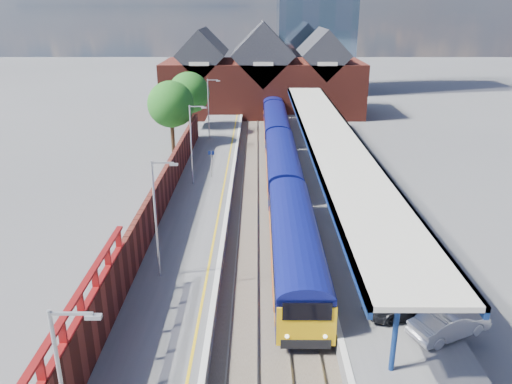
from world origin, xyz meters
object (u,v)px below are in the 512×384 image
lamp_post_b (158,213)px  parked_car_dark (408,302)px  platform_sign (211,159)px  parked_car_silver (449,323)px  train (279,141)px  lamp_post_c (193,140)px  lamp_post_d (210,105)px  parked_car_blue (411,257)px

lamp_post_b → parked_car_dark: 14.16m
platform_sign → parked_car_silver: 27.08m
train → lamp_post_c: bearing=-125.8°
lamp_post_b → parked_car_dark: size_ratio=1.53×
lamp_post_d → lamp_post_c: bearing=-90.0°
lamp_post_c → train: bearing=54.2°
lamp_post_b → parked_car_blue: size_ratio=1.71×
train → parked_car_dark: train is taller
lamp_post_c → parked_car_dark: bearing=-56.3°
parked_car_silver → train: bearing=-13.7°
parked_car_blue → lamp_post_c: bearing=66.3°
lamp_post_d → platform_sign: (1.36, -14.00, -2.30)m
train → lamp_post_d: (-7.86, 5.12, 2.87)m
lamp_post_b → parked_car_silver: 16.06m
lamp_post_b → lamp_post_c: size_ratio=1.00×
lamp_post_d → platform_sign: lamp_post_d is taller
train → parked_car_dark: 31.14m
lamp_post_b → parked_car_blue: lamp_post_b is taller
parked_car_silver → parked_car_dark: (-1.47, 1.75, -0.02)m
train → platform_sign: 11.01m
train → parked_car_blue: size_ratio=16.10×
platform_sign → parked_car_blue: 21.53m
parked_car_silver → parked_car_dark: parked_car_silver is taller
lamp_post_d → parked_car_dark: 38.30m
parked_car_silver → parked_car_blue: size_ratio=1.01×
lamp_post_b → parked_car_silver: bearing=-20.7°
train → parked_car_silver: 33.14m
lamp_post_d → parked_car_blue: lamp_post_d is taller
platform_sign → parked_car_dark: size_ratio=0.55×
lamp_post_c → platform_sign: lamp_post_c is taller
train → lamp_post_c: (-7.86, -10.88, 2.87)m
lamp_post_c → parked_car_silver: bearing=-55.7°
lamp_post_d → parked_car_silver: bearing=-68.6°
lamp_post_c → platform_sign: size_ratio=2.80×
lamp_post_c → parked_car_blue: 21.20m
platform_sign → train: bearing=53.8°
lamp_post_d → parked_car_silver: 40.46m
parked_car_silver → parked_car_blue: (0.16, 6.82, -0.11)m
lamp_post_c → parked_car_dark: lamp_post_c is taller
lamp_post_c → platform_sign: 3.34m
parked_car_silver → parked_car_blue: parked_car_silver is taller
train → parked_car_blue: 26.55m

